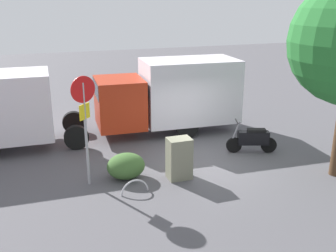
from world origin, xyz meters
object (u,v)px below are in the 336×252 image
at_px(box_truck_near, 168,94).
at_px(stop_sign, 85,114).
at_px(motorcycle, 253,139).
at_px(utility_cabinet, 179,158).
at_px(bike_rack_hoop, 135,193).

bearing_deg(box_truck_near, stop_sign, 47.90).
relative_size(motorcycle, utility_cabinet, 1.34).
height_order(box_truck_near, motorcycle, box_truck_near).
height_order(stop_sign, utility_cabinet, stop_sign).
bearing_deg(bike_rack_hoop, stop_sign, -41.89).
height_order(stop_sign, bike_rack_hoop, stop_sign).
distance_m(utility_cabinet, bike_rack_hoop, 1.76).
bearing_deg(utility_cabinet, box_truck_near, -104.74).
height_order(box_truck_near, utility_cabinet, box_truck_near).
relative_size(stop_sign, bike_rack_hoop, 3.87).
bearing_deg(motorcycle, utility_cabinet, 37.94).
bearing_deg(bike_rack_hoop, utility_cabinet, -161.57).
bearing_deg(bike_rack_hoop, box_truck_near, -119.25).
distance_m(motorcycle, bike_rack_hoop, 5.07).
height_order(box_truck_near, stop_sign, stop_sign).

